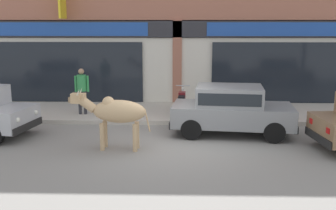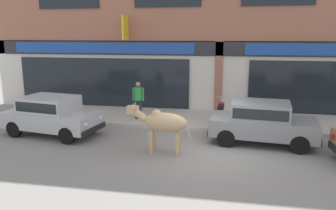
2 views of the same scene
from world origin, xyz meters
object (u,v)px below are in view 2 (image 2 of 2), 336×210
pedestrian (138,96)px  cow (162,122)px  car_2 (262,121)px  motorcycle_1 (250,112)px  motorcycle_0 (221,111)px  car_0 (51,114)px

pedestrian → cow: bearing=-63.6°
cow → car_2: size_ratio=0.58×
cow → motorcycle_1: bearing=53.7°
cow → motorcycle_0: (1.75, 3.95, -0.48)m
motorcycle_1 → pedestrian: 4.76m
pedestrian → motorcycle_0: bearing=7.6°
car_0 → pedestrian: (2.71, 2.35, 0.31)m
cow → car_0: cow is taller
car_2 → motorcycle_1: (-0.23, 2.52, -0.29)m
cow → car_2: bearing=25.3°
cow → motorcycle_1: size_ratio=1.19×
car_0 → motorcycle_1: 7.95m
pedestrian → car_2: bearing=-21.9°
cow → motorcycle_1: (2.96, 4.03, -0.48)m
car_0 → car_2: bearing=2.8°
car_0 → car_2: 7.64m
car_0 → motorcycle_1: (7.40, 2.89, -0.29)m
car_0 → motorcycle_0: (6.19, 2.81, -0.29)m
motorcycle_0 → motorcycle_1: size_ratio=1.00×
cow → pedestrian: size_ratio=1.34×
car_0 → motorcycle_0: size_ratio=2.08×
car_2 → motorcycle_0: bearing=120.5°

